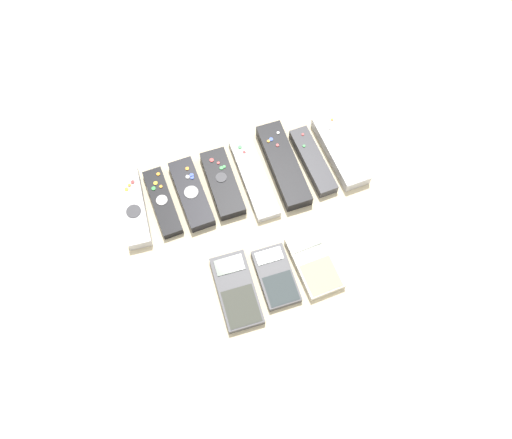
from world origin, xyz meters
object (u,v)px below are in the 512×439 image
(remote_3, at_px, (223,183))
(calculator_2, at_px, (314,263))
(remote_7, at_px, (340,151))
(calculator_1, at_px, (275,276))
(remote_0, at_px, (134,208))
(remote_4, at_px, (254,177))
(remote_5, at_px, (283,165))
(remote_6, at_px, (313,161))
(remote_2, at_px, (191,194))
(calculator_0, at_px, (237,290))
(remote_1, at_px, (163,202))

(remote_3, height_order, calculator_2, remote_3)
(remote_7, bearing_deg, calculator_1, -138.15)
(remote_0, height_order, remote_4, remote_0)
(remote_5, height_order, calculator_1, remote_5)
(remote_6, xyz_separation_m, remote_7, (0.07, 0.01, 0.00))
(remote_3, height_order, remote_4, remote_3)
(remote_7, xyz_separation_m, calculator_1, (-0.23, -0.23, -0.00))
(remote_2, height_order, remote_5, remote_5)
(calculator_0, bearing_deg, remote_6, 44.49)
(remote_2, xyz_separation_m, calculator_2, (0.19, -0.23, -0.00))
(remote_4, xyz_separation_m, remote_7, (0.20, 0.00, 0.00))
(remote_3, relative_size, remote_4, 0.79)
(remote_6, bearing_deg, remote_0, 175.38)
(remote_7, relative_size, calculator_1, 1.51)
(remote_4, bearing_deg, calculator_2, -77.34)
(remote_5, bearing_deg, remote_2, -178.93)
(remote_2, xyz_separation_m, calculator_0, (0.03, -0.23, -0.00))
(remote_4, relative_size, remote_6, 1.20)
(remote_4, distance_m, calculator_1, 0.23)
(remote_4, relative_size, remote_5, 0.98)
(remote_6, bearing_deg, calculator_2, -113.41)
(remote_3, distance_m, remote_7, 0.27)
(remote_2, distance_m, calculator_1, 0.25)
(calculator_0, relative_size, calculator_1, 1.23)
(remote_0, distance_m, calculator_2, 0.39)
(remote_4, bearing_deg, remote_1, 178.52)
(calculator_2, bearing_deg, remote_5, 82.68)
(remote_6, distance_m, calculator_1, 0.28)
(remote_2, distance_m, calculator_2, 0.30)
(remote_5, bearing_deg, remote_3, -179.69)
(remote_1, bearing_deg, remote_0, 172.75)
(remote_0, relative_size, remote_5, 0.86)
(remote_0, xyz_separation_m, remote_5, (0.33, -0.00, 0.00))
(remote_1, relative_size, calculator_0, 1.05)
(remote_4, bearing_deg, remote_6, -1.76)
(remote_1, relative_size, calculator_2, 1.17)
(remote_3, relative_size, calculator_1, 1.29)
(remote_0, relative_size, calculator_0, 1.17)
(remote_5, bearing_deg, calculator_1, -113.26)
(remote_1, distance_m, remote_6, 0.34)
(remote_6, xyz_separation_m, calculator_2, (-0.08, -0.22, -0.00))
(remote_0, bearing_deg, remote_1, -0.78)
(remote_0, height_order, remote_7, remote_7)
(remote_0, bearing_deg, remote_4, 1.83)
(remote_6, bearing_deg, remote_7, 1.18)
(remote_0, xyz_separation_m, calculator_2, (0.31, -0.23, -0.00))
(remote_0, relative_size, calculator_2, 1.31)
(remote_2, relative_size, calculator_2, 1.21)
(remote_6, distance_m, remote_7, 0.07)
(remote_2, relative_size, calculator_1, 1.34)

